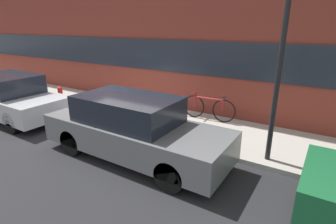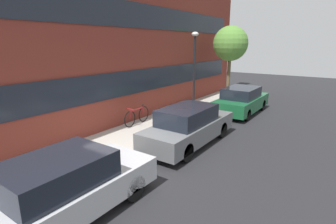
% 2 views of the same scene
% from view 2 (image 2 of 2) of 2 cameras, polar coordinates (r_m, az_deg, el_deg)
% --- Properties ---
extents(ground_plane, '(56.00, 56.00, 0.00)m').
position_cam_2_polar(ground_plane, '(9.29, -7.10, -9.06)').
color(ground_plane, '#232326').
extents(sidewalk_strip, '(28.00, 2.55, 0.11)m').
position_cam_2_polar(sidewalk_strip, '(10.11, -12.54, -6.96)').
color(sidewalk_strip, '#A8A399').
rests_on(sidewalk_strip, ground_plane).
extents(rowhouse_facade, '(28.00, 1.02, 9.00)m').
position_cam_2_polar(rowhouse_facade, '(10.79, -20.46, 18.00)').
color(rowhouse_facade, maroon).
rests_on(rowhouse_facade, ground_plane).
extents(parked_car_silver, '(4.24, 1.72, 1.45)m').
position_cam_2_polar(parked_car_silver, '(6.26, -21.80, -15.15)').
color(parked_car_silver, '#B2B5BA').
rests_on(parked_car_silver, ground_plane).
extents(parked_car_grey, '(4.52, 1.61, 1.48)m').
position_cam_2_polar(parked_car_grey, '(9.86, 4.60, -3.05)').
color(parked_car_grey, slate).
rests_on(parked_car_grey, ground_plane).
extents(parked_car_green, '(4.28, 1.75, 1.44)m').
position_cam_2_polar(parked_car_green, '(14.88, 15.71, 2.44)').
color(parked_car_green, '#195B33').
rests_on(parked_car_green, ground_plane).
extents(fire_hydrant, '(0.45, 0.25, 0.74)m').
position_cam_2_polar(fire_hydrant, '(7.79, -24.81, -11.37)').
color(fire_hydrant, red).
rests_on(fire_hydrant, sidewalk_strip).
extents(bicycle, '(1.76, 0.44, 0.85)m').
position_cam_2_polar(bicycle, '(12.08, -6.78, -0.77)').
color(bicycle, black).
rests_on(bicycle, sidewalk_strip).
extents(street_tree, '(2.13, 2.13, 4.69)m').
position_cam_2_polar(street_tree, '(17.12, 13.43, 14.22)').
color(street_tree, brown).
rests_on(street_tree, sidewalk_strip).
extents(lamp_post, '(0.32, 0.32, 4.13)m').
position_cam_2_polar(lamp_post, '(12.53, 5.76, 9.91)').
color(lamp_post, black).
rests_on(lamp_post, sidewalk_strip).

